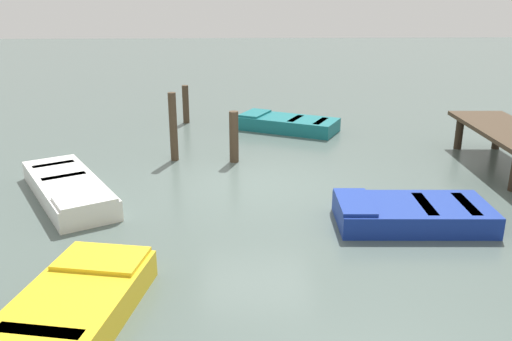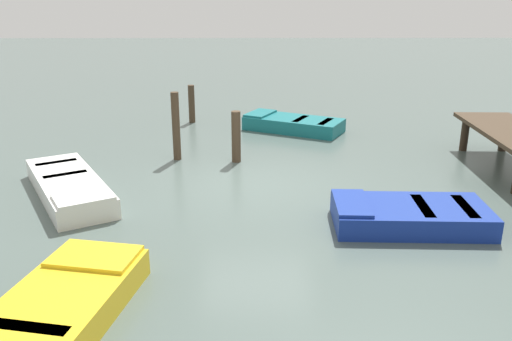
% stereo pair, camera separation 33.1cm
% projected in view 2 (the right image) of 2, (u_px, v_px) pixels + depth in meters
% --- Properties ---
extents(ground_plane, '(80.00, 80.00, 0.00)m').
position_uv_depth(ground_plane, '(256.00, 186.00, 11.54)').
color(ground_plane, '#4C5B56').
extents(rowboat_yellow, '(3.78, 1.98, 0.46)m').
position_uv_depth(rowboat_yellow, '(43.00, 325.00, 6.34)').
color(rowboat_yellow, gold).
rests_on(rowboat_yellow, ground_plane).
extents(rowboat_white, '(3.59, 2.72, 0.46)m').
position_uv_depth(rowboat_white, '(69.00, 186.00, 10.88)').
color(rowboat_white, silver).
rests_on(rowboat_white, ground_plane).
extents(rowboat_teal, '(2.43, 3.16, 0.46)m').
position_uv_depth(rowboat_teal, '(293.00, 124.00, 16.09)').
color(rowboat_teal, '#14666B').
rests_on(rowboat_teal, ground_plane).
extents(rowboat_blue, '(1.50, 2.77, 0.46)m').
position_uv_depth(rowboat_blue, '(409.00, 215.00, 9.49)').
color(rowboat_blue, navy).
rests_on(rowboat_blue, ground_plane).
extents(mooring_piling_mid_right, '(0.19, 0.19, 1.71)m').
position_uv_depth(mooring_piling_mid_right, '(176.00, 126.00, 13.10)').
color(mooring_piling_mid_right, '#423323').
rests_on(mooring_piling_mid_right, ground_plane).
extents(mooring_piling_near_right, '(0.20, 0.20, 1.21)m').
position_uv_depth(mooring_piling_near_right, '(192.00, 104.00, 17.02)').
color(mooring_piling_near_right, '#423323').
rests_on(mooring_piling_near_right, ground_plane).
extents(mooring_piling_far_right, '(0.22, 0.22, 1.28)m').
position_uv_depth(mooring_piling_far_right, '(236.00, 137.00, 12.99)').
color(mooring_piling_far_right, '#423323').
rests_on(mooring_piling_far_right, ground_plane).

